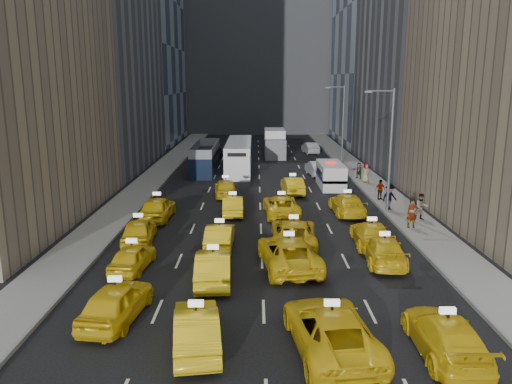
{
  "coord_description": "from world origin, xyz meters",
  "views": [
    {
      "loc": [
        -0.32,
        -23.44,
        9.53
      ],
      "look_at": [
        -0.33,
        10.1,
        2.0
      ],
      "focal_mm": 35.0,
      "sensor_mm": 36.0,
      "label": 1
    }
  ],
  "objects_px": {
    "taxi_2": "(331,329)",
    "pedestrian_0": "(412,213)",
    "box_truck": "(275,143)",
    "taxi_3": "(445,335)",
    "double_decker": "(205,158)",
    "taxi_0": "(116,302)",
    "nypd_van": "(331,175)",
    "city_bus": "(239,156)",
    "taxi_1": "(197,328)"
  },
  "relations": [
    {
      "from": "taxi_1",
      "to": "city_bus",
      "type": "relative_size",
      "value": 0.37
    },
    {
      "from": "city_bus",
      "to": "double_decker",
      "type": "bearing_deg",
      "value": -167.89
    },
    {
      "from": "nypd_van",
      "to": "box_truck",
      "type": "relative_size",
      "value": 0.75
    },
    {
      "from": "taxi_0",
      "to": "pedestrian_0",
      "type": "bearing_deg",
      "value": -133.64
    },
    {
      "from": "double_decker",
      "to": "nypd_van",
      "type": "bearing_deg",
      "value": -36.13
    },
    {
      "from": "taxi_2",
      "to": "taxi_3",
      "type": "relative_size",
      "value": 1.16
    },
    {
      "from": "box_truck",
      "to": "pedestrian_0",
      "type": "xyz_separation_m",
      "value": [
        7.72,
        -32.21,
        -0.55
      ]
    },
    {
      "from": "double_decker",
      "to": "box_truck",
      "type": "xyz_separation_m",
      "value": [
        7.8,
        10.79,
        0.21
      ]
    },
    {
      "from": "taxi_1",
      "to": "nypd_van",
      "type": "bearing_deg",
      "value": -115.61
    },
    {
      "from": "box_truck",
      "to": "taxi_2",
      "type": "bearing_deg",
      "value": -85.09
    },
    {
      "from": "taxi_2",
      "to": "nypd_van",
      "type": "xyz_separation_m",
      "value": [
        4.12,
        28.32,
        0.25
      ]
    },
    {
      "from": "taxi_0",
      "to": "taxi_2",
      "type": "distance_m",
      "value": 8.66
    },
    {
      "from": "taxi_0",
      "to": "box_truck",
      "type": "distance_m",
      "value": 45.42
    },
    {
      "from": "double_decker",
      "to": "city_bus",
      "type": "distance_m",
      "value": 3.61
    },
    {
      "from": "city_bus",
      "to": "taxi_1",
      "type": "bearing_deg",
      "value": -86.44
    },
    {
      "from": "taxi_0",
      "to": "nypd_van",
      "type": "bearing_deg",
      "value": -107.66
    },
    {
      "from": "taxi_0",
      "to": "taxi_3",
      "type": "xyz_separation_m",
      "value": [
        12.34,
        -2.61,
        -0.05
      ]
    },
    {
      "from": "taxi_1",
      "to": "city_bus",
      "type": "xyz_separation_m",
      "value": [
        0.31,
        36.54,
        0.82
      ]
    },
    {
      "from": "city_bus",
      "to": "taxi_2",
      "type": "bearing_deg",
      "value": -78.92
    },
    {
      "from": "pedestrian_0",
      "to": "taxi_2",
      "type": "bearing_deg",
      "value": -122.96
    },
    {
      "from": "city_bus",
      "to": "pedestrian_0",
      "type": "xyz_separation_m",
      "value": [
        11.95,
        -21.93,
        -0.46
      ]
    },
    {
      "from": "taxi_2",
      "to": "city_bus",
      "type": "height_order",
      "value": "city_bus"
    },
    {
      "from": "taxi_0",
      "to": "taxi_1",
      "type": "height_order",
      "value": "taxi_0"
    },
    {
      "from": "taxi_2",
      "to": "box_truck",
      "type": "xyz_separation_m",
      "value": [
        -0.31,
        47.03,
        0.86
      ]
    },
    {
      "from": "taxi_0",
      "to": "taxi_3",
      "type": "height_order",
      "value": "taxi_0"
    },
    {
      "from": "double_decker",
      "to": "taxi_1",
      "type": "bearing_deg",
      "value": -88.0
    },
    {
      "from": "taxi_2",
      "to": "pedestrian_0",
      "type": "height_order",
      "value": "pedestrian_0"
    },
    {
      "from": "taxi_1",
      "to": "pedestrian_0",
      "type": "height_order",
      "value": "pedestrian_0"
    },
    {
      "from": "taxi_0",
      "to": "city_bus",
      "type": "xyz_separation_m",
      "value": [
        3.81,
        34.42,
        0.79
      ]
    },
    {
      "from": "nypd_van",
      "to": "city_bus",
      "type": "xyz_separation_m",
      "value": [
        -8.65,
        8.43,
        0.51
      ]
    },
    {
      "from": "nypd_van",
      "to": "city_bus",
      "type": "bearing_deg",
      "value": 129.23
    },
    {
      "from": "taxi_1",
      "to": "double_decker",
      "type": "xyz_separation_m",
      "value": [
        -3.26,
        36.03,
        0.71
      ]
    },
    {
      "from": "double_decker",
      "to": "city_bus",
      "type": "relative_size",
      "value": 0.83
    },
    {
      "from": "taxi_1",
      "to": "taxi_0",
      "type": "bearing_deg",
      "value": -39.17
    },
    {
      "from": "nypd_van",
      "to": "pedestrian_0",
      "type": "bearing_deg",
      "value": -82.76
    },
    {
      "from": "taxi_0",
      "to": "nypd_van",
      "type": "relative_size",
      "value": 0.81
    },
    {
      "from": "box_truck",
      "to": "taxi_3",
      "type": "bearing_deg",
      "value": -80.26
    },
    {
      "from": "taxi_3",
      "to": "pedestrian_0",
      "type": "distance_m",
      "value": 15.49
    },
    {
      "from": "taxi_3",
      "to": "box_truck",
      "type": "height_order",
      "value": "box_truck"
    },
    {
      "from": "taxi_3",
      "to": "nypd_van",
      "type": "distance_m",
      "value": 28.6
    },
    {
      "from": "taxi_1",
      "to": "taxi_2",
      "type": "relative_size",
      "value": 0.78
    },
    {
      "from": "taxi_0",
      "to": "taxi_1",
      "type": "bearing_deg",
      "value": 156.71
    },
    {
      "from": "nypd_van",
      "to": "pedestrian_0",
      "type": "distance_m",
      "value": 13.89
    },
    {
      "from": "box_truck",
      "to": "pedestrian_0",
      "type": "bearing_deg",
      "value": -71.98
    },
    {
      "from": "taxi_1",
      "to": "city_bus",
      "type": "distance_m",
      "value": 36.55
    },
    {
      "from": "taxi_2",
      "to": "taxi_0",
      "type": "bearing_deg",
      "value": -22.85
    },
    {
      "from": "taxi_3",
      "to": "box_truck",
      "type": "xyz_separation_m",
      "value": [
        -4.31,
        47.31,
        0.94
      ]
    },
    {
      "from": "city_bus",
      "to": "box_truck",
      "type": "height_order",
      "value": "box_truck"
    },
    {
      "from": "nypd_van",
      "to": "pedestrian_0",
      "type": "height_order",
      "value": "nypd_van"
    },
    {
      "from": "pedestrian_0",
      "to": "box_truck",
      "type": "bearing_deg",
      "value": 97.1
    }
  ]
}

